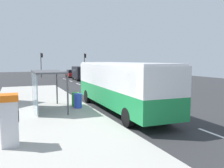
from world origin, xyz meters
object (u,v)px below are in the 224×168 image
white_van (80,72)px  sedan_near (72,73)px  bus_shelter (43,80)px  bus (119,83)px  recycling_bin_green (75,99)px  traffic_light_near_side (85,61)px  traffic_light_far_side (41,61)px  recycling_bin_blue (78,101)px  ticket_machine (10,120)px

white_van → sedan_near: (0.10, 7.13, -0.55)m
sedan_near → bus_shelter: 31.92m
bus → recycling_bin_green: 3.36m
white_van → recycling_bin_green: white_van is taller
sedan_near → traffic_light_near_side: size_ratio=0.93×
bus → traffic_light_far_side: (-1.39, 34.42, 1.37)m
recycling_bin_blue → recycling_bin_green: same height
bus → recycling_bin_blue: 3.02m
sedan_near → recycling_bin_green: sedan_near is taller
sedan_near → bus_shelter: bus_shelter is taller
white_van → recycling_bin_green: 23.83m
bus → white_van: bearing=81.1°
bus → ticket_machine: bearing=-143.9°
traffic_light_near_side → bus_shelter: size_ratio=1.20×
traffic_light_far_side → bus_shelter: (-3.31, -33.10, -1.12)m
sedan_near → white_van: bearing=-90.8°
recycling_bin_blue → traffic_light_near_side: traffic_light_near_side is taller
white_van → bus_shelter: 25.09m
sedan_near → ticket_machine: size_ratio=2.31×
bus → traffic_light_near_side: traffic_light_near_side is taller
traffic_light_far_side → bus_shelter: bearing=-95.7°
ticket_machine → bus_shelter: bearing=72.9°
bus → bus_shelter: size_ratio=2.76×
recycling_bin_green → traffic_light_near_side: bearing=73.0°
ticket_machine → bus_shelter: size_ratio=0.48×
white_van → sedan_near: bearing=89.2°
traffic_light_near_side → bus_shelter: traffic_light_near_side is taller
bus → sedan_near: bearing=82.9°
ticket_machine → bus: bearing=36.1°
recycling_bin_green → ticket_machine: bearing=-121.4°
sedan_near → recycling_bin_blue: bearing=-101.9°
white_van → recycling_bin_blue: 24.50m
white_van → ticket_machine: bearing=-109.5°
traffic_light_far_side → ticket_machine: bearing=-97.5°
bus_shelter → sedan_near: bearing=74.1°
recycling_bin_green → bus_shelter: (-2.21, -0.61, 1.44)m
bus → recycling_bin_blue: (-2.49, 1.22, -1.19)m
bus → white_van: 25.18m
bus → traffic_light_near_side: (7.21, 33.62, 1.36)m
white_van → sedan_near: 7.15m
traffic_light_near_side → bus_shelter: bearing=-110.2°
white_van → bus_shelter: bus_shelter is taller
traffic_light_near_side → bus_shelter: (-11.91, -32.30, -1.10)m
bus → ticket_machine: bus is taller
recycling_bin_blue → traffic_light_near_side: bearing=73.3°
recycling_bin_green → traffic_light_far_side: (1.10, 32.50, 2.56)m
traffic_light_far_side → sedan_near: bearing=-24.2°
white_van → recycling_bin_green: bearing=-105.6°
white_van → recycling_bin_green: size_ratio=5.57×
recycling_bin_blue → traffic_light_far_side: size_ratio=0.20×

